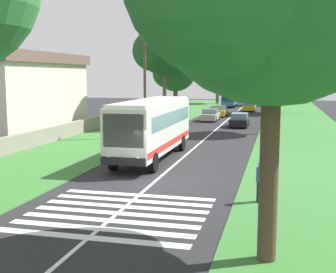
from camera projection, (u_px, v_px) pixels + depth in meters
ground at (152, 184)px, 21.78m from camera, size 160.00×160.00×0.00m
grass_verge_left at (107, 137)px, 38.16m from camera, size 120.00×8.00×0.04m
grass_verge_right at (308, 144)px, 34.27m from camera, size 120.00×8.00×0.04m
centre_line at (202, 141)px, 36.22m from camera, size 110.00×0.16×0.01m
coach_bus at (153, 125)px, 28.25m from camera, size 11.16×2.62×3.73m
zebra_crossing at (118, 213)px, 17.21m from camera, size 5.85×6.80×0.01m
trailing_car_0 at (240, 120)px, 46.25m from camera, size 4.30×1.78×1.43m
trailing_car_1 at (210, 115)px, 52.34m from camera, size 4.30×1.78×1.43m
trailing_car_2 at (220, 111)px, 58.11m from camera, size 4.30×1.78×1.43m
trailing_car_3 at (249, 107)px, 66.66m from camera, size 4.30×1.78×1.43m
trailing_minibus_0 at (230, 98)px, 74.97m from camera, size 6.00×2.14×2.53m
roadside_tree_left_1 at (163, 49)px, 44.70m from camera, size 6.83×5.63×10.83m
roadside_tree_left_2 at (217, 70)px, 83.32m from camera, size 6.95×5.61×9.27m
roadside_tree_left_3 at (174, 72)px, 51.74m from camera, size 5.78×4.85×8.23m
roadside_tree_right_0 at (279, 50)px, 40.06m from camera, size 6.19×5.44×10.37m
roadside_tree_right_1 at (279, 72)px, 79.87m from camera, size 7.50×6.15×9.13m
roadside_tree_right_3 at (275, 70)px, 61.36m from camera, size 9.02×7.29×9.78m
utility_pole at (145, 88)px, 37.49m from camera, size 0.24×1.40×8.08m
roadside_wall at (93, 123)px, 43.69m from camera, size 70.00×0.40×1.19m
roadside_building at (5, 94)px, 39.00m from camera, size 14.22×9.92×7.16m
pedestrian at (260, 181)px, 18.51m from camera, size 0.34×0.34×1.69m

